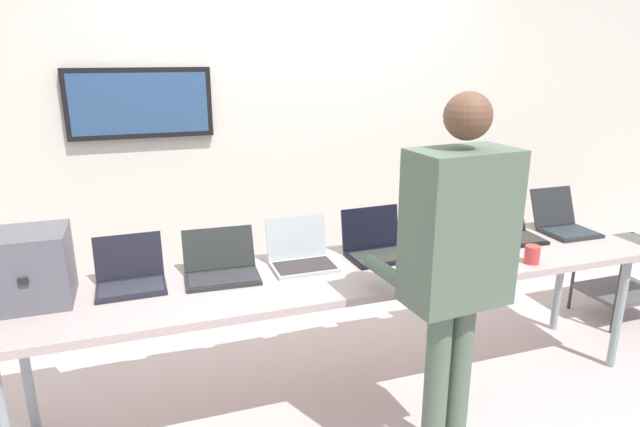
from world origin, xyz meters
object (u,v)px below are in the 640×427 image
Objects in this scene: equipment_box at (29,268)px; laptop_station_3 at (377,245)px; workbench at (352,276)px; laptop_station_2 at (301,255)px; coffee_mug at (532,255)px; laptop_station_4 at (444,238)px; laptop_station_1 at (221,267)px; laptop_station_0 at (130,276)px; laptop_station_5 at (505,229)px; person at (456,255)px; storage_cart at (624,269)px; laptop_station_6 at (563,223)px.

laptop_station_3 is at bearing 1.22° from equipment_box.
laptop_station_2 is at bearing 152.84° from workbench.
coffee_mug is at bearing -14.72° from workbench.
laptop_station_1 is at bearing -179.83° from laptop_station_4.
laptop_station_2 is (0.43, 0.02, 0.00)m from laptop_station_1.
laptop_station_5 is (2.19, 0.02, -0.00)m from laptop_station_0.
laptop_station_4 is 0.45m from laptop_station_5.
laptop_station_2 is (-0.24, 0.12, 0.10)m from workbench.
laptop_station_2 is at bearing 179.18° from laptop_station_4.
laptop_station_0 is 0.19× the size of person.
workbench is 1.55m from equipment_box.
laptop_station_1 is 0.68× the size of storage_cart.
laptop_station_1 is at bearing 167.56° from coffee_mug.
person is (1.75, -0.71, 0.10)m from equipment_box.
laptop_station_4 is at bearing -0.82° from laptop_station_2.
storage_cart is at bearing 3.13° from laptop_station_1.
laptop_station_1 reaches higher than workbench.
laptop_station_3 is at bearing 153.24° from coffee_mug.
coffee_mug reaches higher than storage_cart.
laptop_station_4 is at bearing 131.83° from coffee_mug.
laptop_station_5 is at bearing -173.90° from storage_cart.
workbench is 0.29m from laptop_station_2.
laptop_station_2 is at bearing 121.90° from person.
laptop_station_3 is (0.20, 0.13, 0.11)m from workbench.
equipment_box is 1.01× the size of laptop_station_4.
laptop_station_5 is 0.70× the size of storage_cart.
laptop_station_5 is 1.10× the size of laptop_station_6.
storage_cart is at bearing 10.25° from laptop_station_6.
equipment_box is 0.20× the size of person.
workbench is 1.52m from laptop_station_6.
laptop_station_0 is 1.54m from person.
laptop_station_0 reaches higher than laptop_station_5.
laptop_station_6 is at bearing -1.22° from laptop_station_5.
laptop_station_3 is (1.31, 0.00, 0.00)m from laptop_station_0.
coffee_mug is (2.06, -0.38, -0.01)m from laptop_station_0.
laptop_station_4 is (2.16, 0.02, -0.11)m from equipment_box.
workbench is 9.24× the size of laptop_station_1.
laptop_station_0 is 0.87m from laptop_station_2.
laptop_station_3 is 1.06× the size of laptop_station_4.
equipment_box reaches higher than workbench.
person is (0.22, -0.62, 0.32)m from workbench.
storage_cart is at bearing 21.73° from coffee_mug.
laptop_station_6 reaches higher than workbench.
laptop_station_5 is at bearing 41.85° from person.
laptop_station_1 is at bearing -179.34° from laptop_station_6.
equipment_box is 1.74m from laptop_station_3.
laptop_station_2 is 0.19× the size of person.
person reaches higher than equipment_box.
laptop_station_6 is 3.61× the size of coffee_mug.
laptop_station_1 is 1.07× the size of laptop_station_6.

